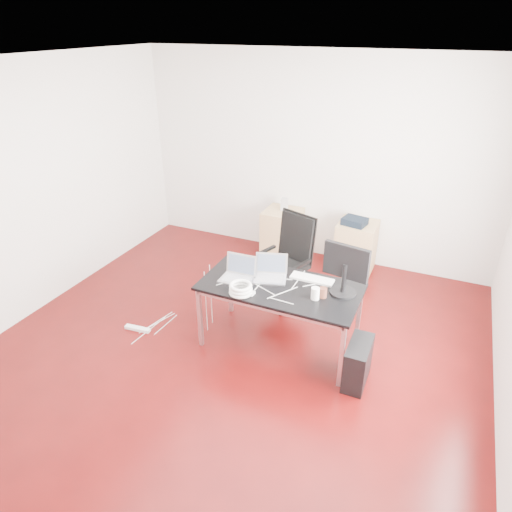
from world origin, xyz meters
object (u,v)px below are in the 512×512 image
at_px(filing_cabinet_right, 356,247).
at_px(desk, 280,290).
at_px(pc_tower, 358,363).
at_px(office_chair, 288,256).
at_px(filing_cabinet_left, 282,233).

bearing_deg(filing_cabinet_right, desk, -100.06).
height_order(filing_cabinet_right, pc_tower, filing_cabinet_right).
height_order(office_chair, filing_cabinet_left, office_chair).
relative_size(filing_cabinet_right, pc_tower, 1.56).
bearing_deg(office_chair, desk, -55.87).
bearing_deg(desk, office_chair, 105.01).
relative_size(filing_cabinet_left, pc_tower, 1.56).
height_order(filing_cabinet_left, pc_tower, filing_cabinet_left).
relative_size(office_chair, pc_tower, 2.40).
distance_m(filing_cabinet_left, pc_tower, 2.72).
distance_m(filing_cabinet_right, pc_tower, 2.25).
relative_size(desk, filing_cabinet_right, 2.29).
bearing_deg(office_chair, filing_cabinet_left, 133.54).
distance_m(office_chair, filing_cabinet_left, 1.22).
xyz_separation_m(filing_cabinet_right, pc_tower, (0.54, -2.18, -0.13)).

